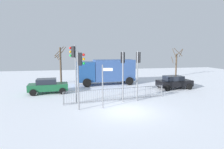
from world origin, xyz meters
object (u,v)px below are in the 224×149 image
traffic_light_foreground_left (74,61)px  direction_sign_post (103,84)px  traffic_light_mid_left (138,64)px  bare_tree_left (176,63)px  delivery_truck (107,71)px  traffic_light_rear_right (123,65)px  car_black_mid (174,82)px  traffic_light_rear_left (80,67)px  car_green_far (48,86)px  bare_tree_centre (60,64)px

traffic_light_foreground_left → direction_sign_post: size_ratio=1.45×
traffic_light_mid_left → bare_tree_left: bare_tree_left is taller
traffic_light_foreground_left → bare_tree_left: traffic_light_foreground_left is taller
direction_sign_post → delivery_truck: 10.17m
traffic_light_foreground_left → traffic_light_rear_right: size_ratio=1.11×
traffic_light_foreground_left → bare_tree_left: bearing=-28.5°
car_black_mid → bare_tree_left: bare_tree_left is taller
traffic_light_foreground_left → car_black_mid: size_ratio=1.22×
traffic_light_rear_left → delivery_truck: size_ratio=0.59×
direction_sign_post → car_green_far: direction_sign_post is taller
traffic_light_mid_left → direction_sign_post: (-3.23, -1.62, -1.30)m
traffic_light_mid_left → car_black_mid: size_ratio=1.09×
traffic_light_rear_right → bare_tree_centre: bare_tree_centre is taller
traffic_light_rear_right → traffic_light_mid_left: bearing=7.6°
car_black_mid → bare_tree_centre: size_ratio=0.81×
traffic_light_foreground_left → bare_tree_centre: bare_tree_centre is taller
bare_tree_left → car_black_mid: bearing=-121.0°
traffic_light_mid_left → bare_tree_left: bearing=90.0°
traffic_light_mid_left → delivery_truck: 8.55m
traffic_light_mid_left → car_black_mid: (5.68, 4.01, -2.35)m
direction_sign_post → car_black_mid: 10.60m
car_green_far → delivery_truck: 7.75m
traffic_light_rear_right → bare_tree_left: bearing=54.3°
delivery_truck → bare_tree_centre: (-5.71, 2.26, 0.80)m
traffic_light_foreground_left → traffic_light_rear_right: bearing=-72.5°
delivery_truck → direction_sign_post: bearing=76.2°
traffic_light_rear_left → traffic_light_mid_left: traffic_light_mid_left is taller
traffic_light_foreground_left → car_green_far: traffic_light_foreground_left is taller
traffic_light_mid_left → bare_tree_centre: size_ratio=0.89×
traffic_light_rear_left → traffic_light_mid_left: bearing=120.6°
delivery_truck → bare_tree_centre: bare_tree_centre is taller
traffic_light_foreground_left → bare_tree_left: size_ratio=1.01×
bare_tree_left → bare_tree_centre: bearing=-170.9°
traffic_light_rear_right → direction_sign_post: size_ratio=1.30×
traffic_light_foreground_left → bare_tree_centre: (-1.62, 10.21, -0.92)m
traffic_light_foreground_left → traffic_light_rear_right: (3.96, -0.40, -0.35)m
traffic_light_rear_left → bare_tree_left: bearing=144.9°
car_black_mid → delivery_truck: (-6.90, 4.34, 0.97)m
delivery_truck → bare_tree_left: 13.70m
traffic_light_foreground_left → direction_sign_post: bearing=-111.1°
delivery_truck → traffic_light_mid_left: bearing=96.0°
car_green_far → bare_tree_left: (19.33, 9.03, 1.51)m
traffic_light_rear_right → delivery_truck: bearing=96.7°
bare_tree_left → direction_sign_post: bearing=-134.0°
car_green_far → delivery_truck: delivery_truck is taller
traffic_light_foreground_left → bare_tree_centre: size_ratio=0.99×
bare_tree_left → traffic_light_mid_left: bearing=-130.1°
traffic_light_foreground_left → traffic_light_rear_right: 4.00m
traffic_light_foreground_left → traffic_light_mid_left: 5.33m
traffic_light_rear_right → traffic_light_rear_left: (-3.57, -1.66, -0.01)m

